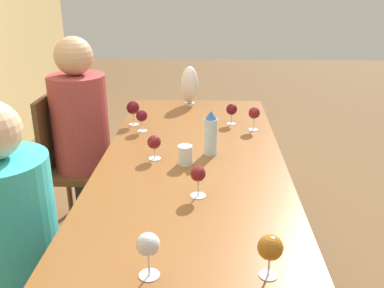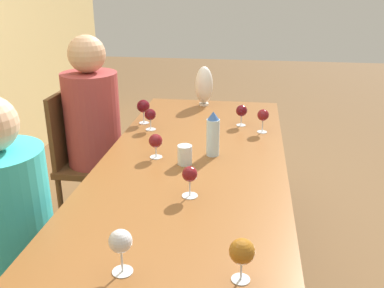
{
  "view_description": "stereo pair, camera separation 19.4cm",
  "coord_description": "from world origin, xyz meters",
  "px_view_note": "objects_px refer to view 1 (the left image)",
  "views": [
    {
      "loc": [
        -1.98,
        -0.08,
        1.61
      ],
      "look_at": [
        -0.04,
        0.0,
        0.85
      ],
      "focal_mm": 40.0,
      "sensor_mm": 36.0,
      "label": 1
    },
    {
      "loc": [
        -1.97,
        -0.28,
        1.61
      ],
      "look_at": [
        -0.04,
        0.0,
        0.85
      ],
      "focal_mm": 40.0,
      "sensor_mm": 36.0,
      "label": 2
    }
  ],
  "objects_px": {
    "water_bottle": "(211,134)",
    "wine_glass_0": "(232,110)",
    "wine_glass_1": "(142,116)",
    "wine_glass_4": "(254,114)",
    "wine_glass_3": "(198,175)",
    "wine_glass_7": "(148,246)",
    "vase": "(190,85)",
    "person_far": "(83,133)",
    "person_near": "(14,234)",
    "wine_glass_2": "(133,108)",
    "wine_glass_6": "(270,248)",
    "chair_far": "(73,160)",
    "water_tumbler": "(185,155)",
    "wine_glass_5": "(154,143)"
  },
  "relations": [
    {
      "from": "wine_glass_5",
      "to": "wine_glass_3",
      "type": "bearing_deg",
      "value": -148.98
    },
    {
      "from": "water_bottle",
      "to": "water_tumbler",
      "type": "bearing_deg",
      "value": 137.29
    },
    {
      "from": "water_tumbler",
      "to": "wine_glass_1",
      "type": "bearing_deg",
      "value": 30.91
    },
    {
      "from": "wine_glass_3",
      "to": "wine_glass_7",
      "type": "xyz_separation_m",
      "value": [
        -0.52,
        0.14,
        0.01
      ]
    },
    {
      "from": "wine_glass_0",
      "to": "wine_glass_4",
      "type": "height_order",
      "value": "wine_glass_4"
    },
    {
      "from": "wine_glass_0",
      "to": "wine_glass_3",
      "type": "distance_m",
      "value": 0.97
    },
    {
      "from": "wine_glass_6",
      "to": "chair_far",
      "type": "height_order",
      "value": "chair_far"
    },
    {
      "from": "person_far",
      "to": "water_tumbler",
      "type": "bearing_deg",
      "value": -130.39
    },
    {
      "from": "wine_glass_3",
      "to": "chair_far",
      "type": "distance_m",
      "value": 1.27
    },
    {
      "from": "wine_glass_1",
      "to": "wine_glass_6",
      "type": "xyz_separation_m",
      "value": [
        -1.31,
        -0.59,
        0.01
      ]
    },
    {
      "from": "wine_glass_7",
      "to": "wine_glass_1",
      "type": "bearing_deg",
      "value": 9.51
    },
    {
      "from": "person_near",
      "to": "person_far",
      "type": "relative_size",
      "value": 0.93
    },
    {
      "from": "person_far",
      "to": "person_near",
      "type": "bearing_deg",
      "value": -179.82
    },
    {
      "from": "wine_glass_0",
      "to": "wine_glass_6",
      "type": "distance_m",
      "value": 1.46
    },
    {
      "from": "person_near",
      "to": "wine_glass_2",
      "type": "bearing_deg",
      "value": -16.61
    },
    {
      "from": "wine_glass_1",
      "to": "wine_glass_6",
      "type": "relative_size",
      "value": 0.91
    },
    {
      "from": "water_bottle",
      "to": "wine_glass_5",
      "type": "relative_size",
      "value": 1.87
    },
    {
      "from": "wine_glass_5",
      "to": "person_near",
      "type": "bearing_deg",
      "value": 136.0
    },
    {
      "from": "wine_glass_0",
      "to": "wine_glass_7",
      "type": "relative_size",
      "value": 0.86
    },
    {
      "from": "wine_glass_2",
      "to": "wine_glass_6",
      "type": "height_order",
      "value": "wine_glass_2"
    },
    {
      "from": "wine_glass_1",
      "to": "wine_glass_3",
      "type": "relative_size",
      "value": 0.96
    },
    {
      "from": "wine_glass_5",
      "to": "wine_glass_1",
      "type": "bearing_deg",
      "value": 16.85
    },
    {
      "from": "wine_glass_0",
      "to": "wine_glass_2",
      "type": "bearing_deg",
      "value": 93.76
    },
    {
      "from": "water_bottle",
      "to": "vase",
      "type": "height_order",
      "value": "vase"
    },
    {
      "from": "wine_glass_7",
      "to": "person_far",
      "type": "distance_m",
      "value": 1.56
    },
    {
      "from": "vase",
      "to": "wine_glass_3",
      "type": "distance_m",
      "value": 1.38
    },
    {
      "from": "person_near",
      "to": "person_far",
      "type": "xyz_separation_m",
      "value": [
        1.05,
        0.0,
        0.06
      ]
    },
    {
      "from": "water_bottle",
      "to": "wine_glass_4",
      "type": "distance_m",
      "value": 0.47
    },
    {
      "from": "wine_glass_3",
      "to": "person_far",
      "type": "xyz_separation_m",
      "value": [
        0.9,
        0.75,
        -0.15
      ]
    },
    {
      "from": "water_bottle",
      "to": "wine_glass_0",
      "type": "xyz_separation_m",
      "value": [
        0.5,
        -0.13,
        -0.02
      ]
    },
    {
      "from": "wine_glass_0",
      "to": "wine_glass_4",
      "type": "bearing_deg",
      "value": -129.68
    },
    {
      "from": "wine_glass_1",
      "to": "wine_glass_4",
      "type": "bearing_deg",
      "value": -85.81
    },
    {
      "from": "water_bottle",
      "to": "wine_glass_0",
      "type": "relative_size",
      "value": 1.8
    },
    {
      "from": "wine_glass_0",
      "to": "wine_glass_1",
      "type": "height_order",
      "value": "same"
    },
    {
      "from": "water_tumbler",
      "to": "person_near",
      "type": "bearing_deg",
      "value": 125.05
    },
    {
      "from": "water_tumbler",
      "to": "person_far",
      "type": "height_order",
      "value": "person_far"
    },
    {
      "from": "wine_glass_5",
      "to": "wine_glass_0",
      "type": "bearing_deg",
      "value": -35.87
    },
    {
      "from": "water_tumbler",
      "to": "wine_glass_3",
      "type": "bearing_deg",
      "value": -167.35
    },
    {
      "from": "water_bottle",
      "to": "person_near",
      "type": "relative_size",
      "value": 0.2
    },
    {
      "from": "water_tumbler",
      "to": "wine_glass_0",
      "type": "height_order",
      "value": "wine_glass_0"
    },
    {
      "from": "wine_glass_3",
      "to": "wine_glass_5",
      "type": "bearing_deg",
      "value": 31.02
    },
    {
      "from": "wine_glass_3",
      "to": "person_near",
      "type": "bearing_deg",
      "value": 101.15
    },
    {
      "from": "wine_glass_4",
      "to": "wine_glass_7",
      "type": "bearing_deg",
      "value": 162.0
    },
    {
      "from": "water_tumbler",
      "to": "wine_glass_5",
      "type": "height_order",
      "value": "wine_glass_5"
    },
    {
      "from": "wine_glass_3",
      "to": "wine_glass_1",
      "type": "bearing_deg",
      "value": 24.07
    },
    {
      "from": "vase",
      "to": "wine_glass_2",
      "type": "distance_m",
      "value": 0.56
    },
    {
      "from": "wine_glass_2",
      "to": "vase",
      "type": "bearing_deg",
      "value": -35.61
    },
    {
      "from": "wine_glass_3",
      "to": "wine_glass_7",
      "type": "distance_m",
      "value": 0.54
    },
    {
      "from": "wine_glass_1",
      "to": "wine_glass_7",
      "type": "height_order",
      "value": "wine_glass_7"
    },
    {
      "from": "wine_glass_0",
      "to": "wine_glass_2",
      "type": "distance_m",
      "value": 0.61
    }
  ]
}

